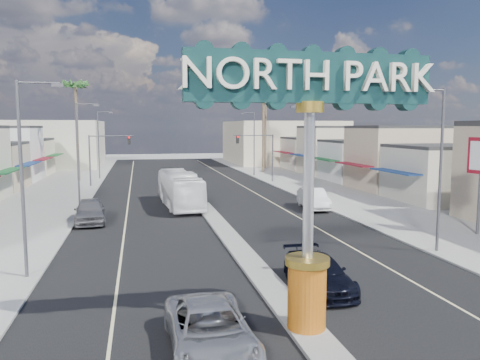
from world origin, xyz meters
name	(u,v)px	position (x,y,z in m)	size (l,w,h in m)	color
ground	(200,203)	(0.00, 30.00, 0.00)	(160.00, 160.00, 0.00)	gray
road	(200,203)	(0.00, 30.00, 0.01)	(20.00, 120.00, 0.01)	black
median_island	(235,244)	(0.00, 14.00, 0.08)	(1.30, 30.00, 0.16)	gray
sidewalk_left	(38,207)	(-14.00, 30.00, 0.06)	(8.00, 120.00, 0.12)	gray
sidewalk_right	(341,197)	(14.00, 30.00, 0.06)	(8.00, 120.00, 0.12)	gray
storefront_row_right	(371,158)	(24.00, 43.00, 3.00)	(12.00, 42.00, 6.00)	#B7B29E
backdrop_far_left	(42,144)	(-22.00, 75.00, 4.00)	(20.00, 20.00, 8.00)	#B7B29E
backdrop_far_right	(282,142)	(22.00, 75.00, 4.00)	(20.00, 20.00, 8.00)	beige
gateway_sign	(309,158)	(0.00, 1.98, 5.93)	(8.20, 1.50, 9.15)	#B04D0D
traffic_signal_left	(106,150)	(-9.18, 43.99, 4.27)	(5.09, 0.45, 6.00)	#47474C
traffic_signal_right	(259,148)	(9.18, 43.99, 4.27)	(5.09, 0.45, 6.00)	#47474C
streetlight_l_near	(25,169)	(-10.43, 10.00, 5.07)	(2.03, 0.22, 9.00)	#47474C
streetlight_l_mid	(80,149)	(-10.43, 30.00, 5.07)	(2.03, 0.22, 9.00)	#47474C
streetlight_l_far	(100,141)	(-10.43, 52.00, 5.07)	(2.03, 0.22, 9.00)	#47474C
streetlight_r_near	(438,162)	(10.43, 10.00, 5.07)	(2.03, 0.22, 9.00)	#47474C
streetlight_r_mid	(308,147)	(10.43, 30.00, 5.07)	(2.03, 0.22, 9.00)	#47474C
streetlight_r_far	(253,140)	(10.43, 52.00, 5.07)	(2.03, 0.22, 9.00)	#47474C
palm_left_far	(75,90)	(-13.00, 50.00, 11.50)	(2.60, 2.60, 13.10)	brown
palm_right_mid	(263,102)	(13.00, 56.00, 10.60)	(2.60, 2.60, 12.10)	brown
palm_right_far	(266,93)	(15.00, 62.00, 12.39)	(2.60, 2.60, 14.10)	brown
suv_left	(210,330)	(-3.44, 1.16, 0.75)	(2.49, 5.40, 1.50)	#B4B5B9
suv_right	(319,273)	(2.00, 5.91, 0.72)	(2.02, 4.96, 1.44)	black
car_parked_left	(90,211)	(-9.00, 22.54, 0.90)	(2.12, 5.26, 1.79)	slate
car_parked_right	(313,199)	(9.00, 24.69, 0.87)	(1.84, 5.28, 1.74)	white
city_bus	(180,189)	(-2.00, 28.35, 1.53)	(2.57, 10.98, 3.06)	white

